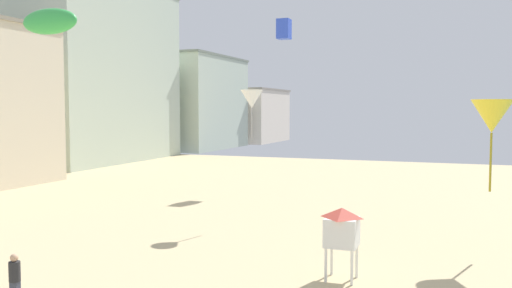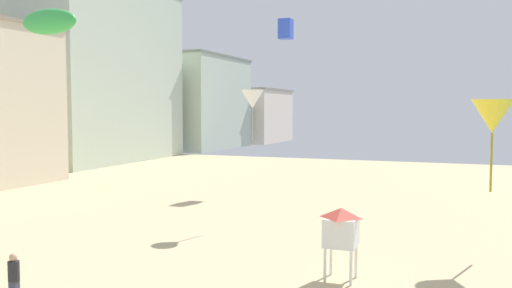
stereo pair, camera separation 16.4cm
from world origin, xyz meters
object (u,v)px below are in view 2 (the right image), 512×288
object	(u,v)px
lifeguard_stand	(341,228)
kite_white_delta	(252,99)
kite_yellow_delta	(493,116)
kite_blue_box	(286,29)
kite_flyer	(14,277)
kite_green_parafoil	(49,22)

from	to	relation	value
lifeguard_stand	kite_white_delta	bearing A→B (deg)	123.38
kite_yellow_delta	kite_blue_box	world-z (taller)	kite_blue_box
lifeguard_stand	kite_yellow_delta	xyz separation A→B (m)	(4.99, 5.72, 3.83)
kite_yellow_delta	kite_white_delta	world-z (taller)	kite_white_delta
kite_flyer	kite_yellow_delta	size ratio (longest dim) A/B	0.43
kite_green_parafoil	lifeguard_stand	bearing A→B (deg)	23.19
kite_flyer	kite_white_delta	xyz separation A→B (m)	(2.28, 13.79, 5.57)
lifeguard_stand	kite_green_parafoil	size ratio (longest dim) A/B	1.16
lifeguard_stand	kite_blue_box	xyz separation A→B (m)	(-9.10, 21.56, 10.30)
kite_flyer	kite_green_parafoil	world-z (taller)	kite_green_parafoil
kite_flyer	lifeguard_stand	world-z (taller)	lifeguard_stand
lifeguard_stand	kite_blue_box	size ratio (longest dim) A/B	1.67
kite_blue_box	kite_flyer	bearing A→B (deg)	-89.08
kite_flyer	kite_blue_box	xyz separation A→B (m)	(-0.44, 27.63, 11.22)
kite_flyer	lifeguard_stand	distance (m)	10.62
lifeguard_stand	kite_white_delta	world-z (taller)	kite_white_delta
lifeguard_stand	kite_yellow_delta	size ratio (longest dim) A/B	0.67
kite_flyer	kite_blue_box	world-z (taller)	kite_blue_box
kite_white_delta	kite_green_parafoil	bearing A→B (deg)	-103.02
lifeguard_stand	kite_blue_box	bearing A→B (deg)	106.70
kite_yellow_delta	kite_blue_box	xyz separation A→B (m)	(-14.09, 15.83, 6.47)
kite_flyer	kite_yellow_delta	world-z (taller)	kite_yellow_delta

